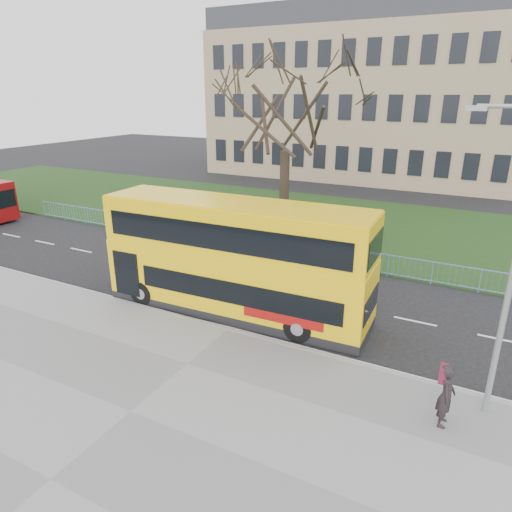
{
  "coord_description": "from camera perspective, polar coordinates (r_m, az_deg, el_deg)",
  "views": [
    {
      "loc": [
        7.82,
        -14.28,
        8.4
      ],
      "look_at": [
        -0.17,
        1.0,
        2.13
      ],
      "focal_mm": 32.0,
      "sensor_mm": 36.0,
      "label": 1
    }
  ],
  "objects": [
    {
      "name": "ground",
      "position": [
        18.32,
        -0.99,
        -7.33
      ],
      "size": [
        120.0,
        120.0,
        0.0
      ],
      "primitive_type": "plane",
      "color": "black",
      "rests_on": "ground"
    },
    {
      "name": "pavement",
      "position": [
        13.69,
        -15.37,
        -18.41
      ],
      "size": [
        80.0,
        10.5,
        0.12
      ],
      "primitive_type": "cube",
      "color": "slate",
      "rests_on": "ground"
    },
    {
      "name": "kerb",
      "position": [
        17.1,
        -3.5,
        -9.22
      ],
      "size": [
        80.0,
        0.2,
        0.14
      ],
      "primitive_type": "cube",
      "color": "gray",
      "rests_on": "ground"
    },
    {
      "name": "grass_verge",
      "position": [
        30.78,
        11.87,
        3.78
      ],
      "size": [
        80.0,
        15.4,
        0.08
      ],
      "primitive_type": "cube",
      "color": "#193412",
      "rests_on": "ground"
    },
    {
      "name": "guard_railing",
      "position": [
        23.63,
        6.67,
        0.43
      ],
      "size": [
        40.0,
        0.12,
        1.1
      ],
      "primitive_type": null,
      "color": "#678FB8",
      "rests_on": "ground"
    },
    {
      "name": "bare_tree",
      "position": [
        26.68,
        3.7,
        15.02
      ],
      "size": [
        8.45,
        8.45,
        12.08
      ],
      "primitive_type": null,
      "color": "black",
      "rests_on": "grass_verge"
    },
    {
      "name": "civic_building",
      "position": [
        50.94,
        13.7,
        17.86
      ],
      "size": [
        30.0,
        15.0,
        14.0
      ],
      "primitive_type": "cube",
      "color": "#917A5C",
      "rests_on": "ground"
    },
    {
      "name": "yellow_bus",
      "position": [
        17.65,
        -2.62,
        0.03
      ],
      "size": [
        10.7,
        2.9,
        4.45
      ],
      "rotation": [
        0.0,
        0.0,
        0.04
      ],
      "color": "yellow",
      "rests_on": "ground"
    },
    {
      "name": "pedestrian",
      "position": [
        13.23,
        22.67,
        -15.8
      ],
      "size": [
        0.43,
        0.65,
        1.76
      ],
      "primitive_type": "imported",
      "rotation": [
        0.0,
        0.0,
        1.59
      ],
      "color": "black",
      "rests_on": "pavement"
    },
    {
      "name": "street_lamp",
      "position": [
        12.69,
        29.22,
        -0.54
      ],
      "size": [
        1.7,
        0.26,
        8.0
      ],
      "rotation": [
        0.0,
        0.0,
        -0.06
      ],
      "color": "gray",
      "rests_on": "pavement"
    }
  ]
}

